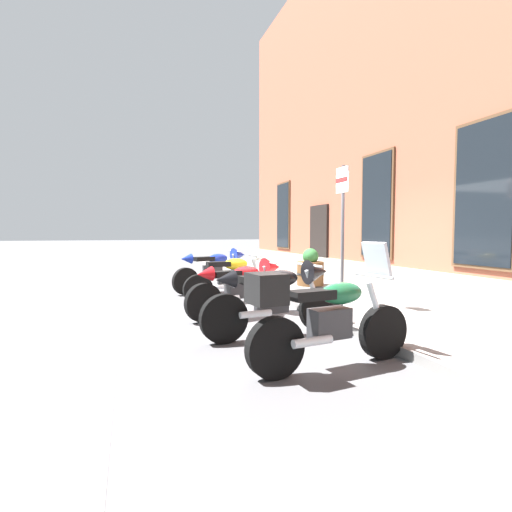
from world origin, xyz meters
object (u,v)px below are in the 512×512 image
motorcycle_green_touring (325,317)px  barrel_planter (310,270)px  motorcycle_yellow_naked (232,279)px  motorcycle_red_sport (245,285)px  motorcycle_black_sport (280,296)px  parking_sign (342,217)px  motorcycle_blue_sport (218,268)px

motorcycle_green_touring → barrel_planter: motorcycle_green_touring is taller
motorcycle_yellow_naked → motorcycle_red_sport: size_ratio=1.01×
motorcycle_black_sport → barrel_planter: motorcycle_black_sport is taller
motorcycle_yellow_naked → barrel_planter: (-1.00, 2.30, 0.02)m
parking_sign → barrel_planter: (-2.80, 0.78, -1.23)m
barrel_planter → motorcycle_yellow_naked: bearing=-66.5°
motorcycle_green_touring → barrel_planter: size_ratio=2.18×
motorcycle_green_touring → parking_sign: bearing=145.7°
motorcycle_red_sport → barrel_planter: 3.43m
motorcycle_green_touring → motorcycle_black_sport: bearing=178.0°
motorcycle_red_sport → motorcycle_green_touring: size_ratio=0.99×
motorcycle_blue_sport → motorcycle_yellow_naked: motorcycle_blue_sport is taller
motorcycle_yellow_naked → motorcycle_green_touring: motorcycle_green_touring is taller
motorcycle_green_touring → barrel_planter: 5.69m
motorcycle_blue_sport → parking_sign: (3.30, 1.49, 1.16)m
motorcycle_blue_sport → parking_sign: bearing=24.4°
motorcycle_yellow_naked → motorcycle_blue_sport: bearing=179.0°
motorcycle_green_touring → parking_sign: 3.10m
motorcycle_blue_sport → motorcycle_red_sport: size_ratio=1.05×
motorcycle_blue_sport → barrel_planter: size_ratio=2.26×
parking_sign → motorcycle_black_sport: bearing=-58.0°
motorcycle_black_sport → parking_sign: parking_sign is taller
motorcycle_black_sport → motorcycle_green_touring: size_ratio=1.06×
motorcycle_green_touring → motorcycle_red_sport: bearing=-178.9°
motorcycle_red_sport → parking_sign: size_ratio=0.81×
motorcycle_green_touring → motorcycle_blue_sport: bearing=178.8°
motorcycle_blue_sport → motorcycle_yellow_naked: 1.51m
barrel_planter → motorcycle_red_sport: bearing=-45.4°
motorcycle_yellow_naked → motorcycle_black_sport: bearing=-0.9°
motorcycle_blue_sport → motorcycle_green_touring: 5.67m
motorcycle_red_sport → motorcycle_black_sport: size_ratio=0.93×
motorcycle_red_sport → motorcycle_green_touring: 2.76m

